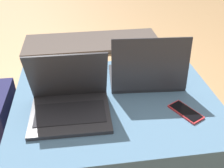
% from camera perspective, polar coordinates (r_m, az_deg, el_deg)
% --- Properties ---
extents(ground_plane, '(14.00, 14.00, 0.00)m').
position_cam_1_polar(ground_plane, '(1.50, 0.72, -17.83)').
color(ground_plane, tan).
extents(ottoman, '(0.91, 0.71, 0.47)m').
position_cam_1_polar(ottoman, '(1.32, 0.79, -11.42)').
color(ottoman, '#2A3D4E').
rests_on(ottoman, ground_plane).
extents(laptop_near, '(0.33, 0.27, 0.26)m').
position_cam_1_polar(laptop_near, '(1.09, -9.22, -3.61)').
color(laptop_near, '#333338').
rests_on(laptop_near, ottoman).
extents(laptop_far, '(0.36, 0.27, 0.26)m').
position_cam_1_polar(laptop_far, '(1.26, 7.48, 2.38)').
color(laptop_far, '#333338').
rests_on(laptop_far, ottoman).
extents(cell_phone, '(0.13, 0.16, 0.01)m').
position_cam_1_polar(cell_phone, '(1.14, 15.74, -5.83)').
color(cell_phone, red).
rests_on(cell_phone, ottoman).
extents(fireplace_hearth, '(1.40, 0.50, 0.04)m').
position_cam_1_polar(fireplace_hearth, '(2.78, -4.31, 9.01)').
color(fireplace_hearth, '#564C47').
rests_on(fireplace_hearth, ground_plane).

